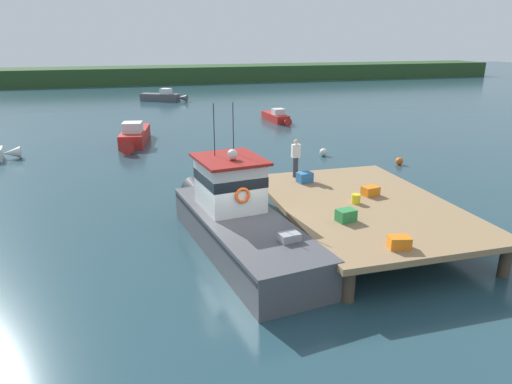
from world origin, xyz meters
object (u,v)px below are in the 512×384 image
mooring_buoy_spare_mooring (399,161)px  crate_single_by_cleat (370,191)px  bait_bucket (356,199)px  crate_stack_mid_dock (399,242)px  moored_boat_far_right (277,117)px  mooring_buoy_outer (323,152)px  crate_single_far (346,215)px  crate_stack_near_edge (305,177)px  moored_boat_off_the_point (163,97)px  deckhand_by_the_boat (296,157)px  main_fishing_boat (237,218)px  moored_boat_near_channel (134,136)px

mooring_buoy_spare_mooring → crate_single_by_cleat: bearing=-128.9°
bait_bucket → mooring_buoy_spare_mooring: bearing=49.4°
crate_stack_mid_dock → bait_bucket: (0.57, 3.74, -0.00)m
crate_stack_mid_dock → moored_boat_far_right: size_ratio=0.13×
mooring_buoy_outer → crate_single_far: bearing=-110.7°
mooring_buoy_spare_mooring → crate_stack_near_edge: bearing=-146.2°
crate_single_by_cleat → crate_stack_near_edge: 2.87m
crate_stack_mid_dock → moored_boat_off_the_point: crate_stack_mid_dock is taller
deckhand_by_the_boat → moored_boat_far_right: (5.63, 19.65, -1.67)m
moored_boat_off_the_point → crate_stack_mid_dock: bearing=-86.3°
moored_boat_far_right → bait_bucket: bearing=-101.3°
mooring_buoy_spare_mooring → crate_stack_mid_dock: bearing=-122.5°
crate_stack_near_edge → bait_bucket: size_ratio=1.76×
main_fishing_boat → bait_bucket: 4.38m
crate_stack_near_edge → mooring_buoy_outer: crate_stack_near_edge is taller
main_fishing_boat → crate_stack_mid_dock: size_ratio=16.60×
main_fishing_boat → moored_boat_far_right: 24.91m
moored_boat_far_right → mooring_buoy_spare_mooring: (2.30, -15.24, -0.18)m
crate_single_far → moored_boat_off_the_point: bearing=93.2°
crate_single_far → mooring_buoy_spare_mooring: 12.63m
crate_stack_mid_dock → moored_boat_off_the_point: bearing=93.7°
moored_boat_far_right → mooring_buoy_spare_mooring: 15.41m
crate_single_far → moored_boat_near_channel: bearing=107.7°
mooring_buoy_spare_mooring → moored_boat_near_channel: bearing=145.8°
moored_boat_near_channel → moored_boat_off_the_point: size_ratio=1.18×
moored_boat_far_right → crate_single_by_cleat: bearing=-99.4°
crate_single_by_cleat → moored_boat_off_the_point: bearing=96.3°
main_fishing_boat → crate_single_by_cleat: size_ratio=16.60×
crate_stack_mid_dock → moored_boat_off_the_point: (-2.82, 43.33, -0.90)m
crate_stack_mid_dock → deckhand_by_the_boat: (-0.37, 7.47, 0.68)m
bait_bucket → moored_boat_far_right: (4.69, 23.39, -0.98)m
crate_stack_near_edge → moored_boat_far_right: 21.24m
crate_single_by_cleat → deckhand_by_the_boat: 3.67m
crate_stack_mid_dock → crate_stack_near_edge: 6.65m
main_fishing_boat → deckhand_by_the_boat: size_ratio=6.11×
crate_single_by_cleat → moored_boat_near_channel: size_ratio=0.10×
mooring_buoy_outer → deckhand_by_the_boat: bearing=-121.7°
moored_boat_off_the_point → deckhand_by_the_boat: bearing=-86.1°
crate_stack_near_edge → deckhand_by_the_boat: size_ratio=0.37×
bait_bucket → moored_boat_near_channel: size_ratio=0.06×
mooring_buoy_spare_mooring → moored_boat_off_the_point: bearing=108.3°
crate_single_by_cleat → mooring_buoy_spare_mooring: (6.05, 7.49, -1.16)m
bait_bucket → mooring_buoy_spare_mooring: bait_bucket is taller
crate_single_by_cleat → moored_boat_near_channel: bearing=115.5°
crate_stack_near_edge → bait_bucket: bearing=-74.0°
moored_boat_off_the_point → mooring_buoy_outer: (7.07, -28.37, -0.24)m
crate_single_far → main_fishing_boat: bearing=153.1°
moored_boat_off_the_point → mooring_buoy_outer: bearing=-76.0°
main_fishing_boat → mooring_buoy_spare_mooring: 13.89m
mooring_buoy_outer → bait_bucket: bearing=-108.2°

